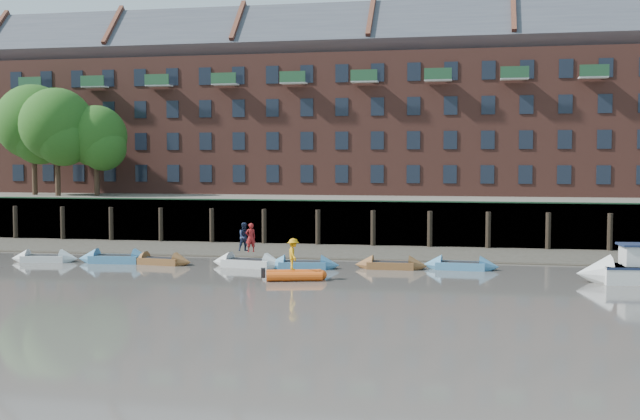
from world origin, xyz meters
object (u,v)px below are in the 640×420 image
(motor_launch, at_px, (631,270))
(rowboat_3, at_px, (248,263))
(rowboat_0, at_px, (45,258))
(rowboat_6, at_px, (461,266))
(person_rower_a, at_px, (251,238))
(person_rib_crew, at_px, (293,254))
(rowboat_5, at_px, (391,265))
(rowboat_1, at_px, (116,259))
(rib_tender, at_px, (297,275))
(rowboat_4, at_px, (303,265))
(rowboat_2, at_px, (161,261))
(person_rower_b, at_px, (245,237))

(motor_launch, bearing_deg, rowboat_3, -11.39)
(rowboat_0, distance_m, motor_launch, 33.35)
(rowboat_6, relative_size, motor_launch, 0.69)
(person_rower_a, distance_m, person_rib_crew, 5.49)
(rowboat_3, distance_m, rowboat_5, 8.20)
(rowboat_3, height_order, rowboat_6, rowboat_3)
(rowboat_5, distance_m, motor_launch, 12.70)
(rowboat_1, bearing_deg, person_rib_crew, -25.62)
(rowboat_5, bearing_deg, rowboat_1, -178.63)
(rowboat_5, bearing_deg, rowboat_6, 6.62)
(person_rower_a, bearing_deg, motor_launch, 139.53)
(rowboat_0, height_order, person_rower_a, person_rower_a)
(rib_tender, distance_m, person_rib_crew, 1.10)
(rowboat_5, bearing_deg, rowboat_4, -170.22)
(rowboat_4, height_order, motor_launch, motor_launch)
(rowboat_0, height_order, rib_tender, rowboat_0)
(rowboat_5, height_order, person_rower_a, person_rower_a)
(rowboat_2, bearing_deg, person_rib_crew, -17.90)
(rowboat_0, xyz_separation_m, rowboat_2, (7.37, 0.24, -0.00))
(rowboat_2, height_order, person_rib_crew, person_rib_crew)
(rowboat_4, distance_m, motor_launch, 17.40)
(rowboat_1, bearing_deg, rowboat_4, -6.69)
(rowboat_1, distance_m, rowboat_2, 2.93)
(rowboat_4, distance_m, rib_tender, 4.22)
(rowboat_0, bearing_deg, rowboat_6, -6.05)
(rowboat_1, relative_size, person_rower_a, 2.84)
(rowboat_1, relative_size, person_rower_b, 2.82)
(rowboat_3, distance_m, rowboat_4, 3.24)
(rowboat_2, height_order, rib_tender, rowboat_2)
(rowboat_3, bearing_deg, rowboat_1, -173.17)
(motor_launch, bearing_deg, rib_tender, 1.77)
(rowboat_0, xyz_separation_m, rowboat_3, (12.77, 0.11, 0.02))
(rib_tender, height_order, person_rower_b, person_rower_b)
(rowboat_6, bearing_deg, rowboat_3, -170.21)
(rowboat_2, bearing_deg, person_rower_b, 9.27)
(rowboat_3, bearing_deg, person_rower_a, 8.07)
(rowboat_4, xyz_separation_m, motor_launch, (17.29, -1.97, 0.43))
(rowboat_0, distance_m, rowboat_1, 4.46)
(motor_launch, distance_m, person_rower_b, 20.94)
(rowboat_2, xyz_separation_m, rowboat_5, (13.56, 0.72, 0.01))
(rowboat_3, distance_m, motor_launch, 20.63)
(rowboat_0, distance_m, rowboat_2, 7.38)
(rowboat_0, distance_m, person_rower_b, 12.60)
(rowboat_4, bearing_deg, rowboat_1, 171.36)
(rowboat_6, bearing_deg, rowboat_2, -172.58)
(rowboat_2, relative_size, rowboat_3, 0.88)
(rowboat_1, height_order, rowboat_5, rowboat_1)
(rowboat_3, height_order, motor_launch, motor_launch)
(rowboat_2, xyz_separation_m, rowboat_4, (8.64, -0.18, 0.01))
(rowboat_1, xyz_separation_m, rowboat_6, (20.37, 1.06, -0.02))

